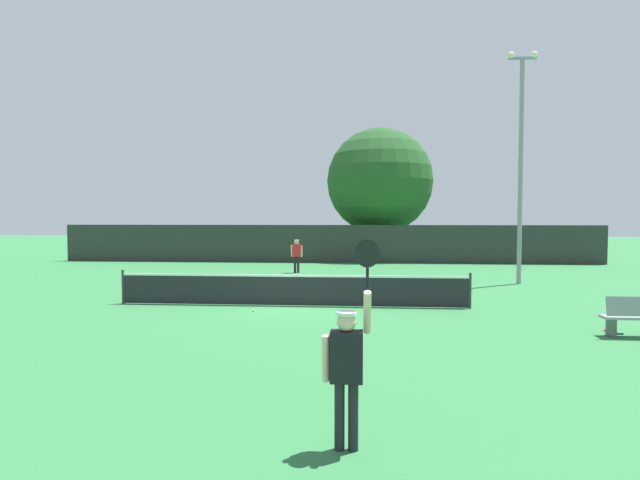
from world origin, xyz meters
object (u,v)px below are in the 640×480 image
player_serving (347,358)px  light_pole (521,155)px  player_receiving (297,253)px  large_tree (380,181)px  spare_racket (611,331)px  tennis_ball (253,311)px  parked_car_near (353,244)px  parked_car_mid (460,244)px

player_serving → light_pole: light_pole is taller
player_receiving → large_tree: 11.04m
spare_racket → large_tree: (-4.73, 21.46, 5.12)m
player_receiving → large_tree: large_tree is taller
player_serving → spare_racket: bearing=47.5°
player_receiving → tennis_ball: size_ratio=23.94×
parked_car_near → parked_car_mid: (7.97, 1.21, 0.00)m
large_tree → parked_car_near: 5.65m
player_serving → large_tree: 28.43m
tennis_ball → parked_car_mid: size_ratio=0.02×
spare_racket → player_receiving: bearing=126.7°
tennis_ball → large_tree: size_ratio=0.01×
light_pole → large_tree: size_ratio=1.09×
spare_racket → light_pole: bearing=86.6°
tennis_ball → parked_car_mid: bearing=66.4°
player_serving → light_pole: bearing=66.8°
player_receiving → parked_car_mid: bearing=-127.9°
player_serving → light_pole: size_ratio=0.26×
player_receiving → light_pole: light_pole is taller
player_receiving → large_tree: bearing=-115.4°
light_pole → spare_racket: bearing=-93.4°
player_receiving → parked_car_mid: parked_car_mid is taller
large_tree → parked_car_near: size_ratio=2.01×
tennis_ball → spare_racket: tennis_ball is taller
tennis_ball → light_pole: size_ratio=0.01×
player_serving → tennis_ball: 9.04m
spare_racket → large_tree: bearing=102.4°
player_receiving → parked_car_mid: size_ratio=0.37×
light_pole → parked_car_mid: 17.52m
spare_racket → parked_car_near: bearing=105.0°
tennis_ball → spare_racket: bearing=-11.4°
spare_racket → parked_car_mid: 25.80m
spare_racket → large_tree: size_ratio=0.06×
large_tree → parked_car_near: bearing=120.8°
player_receiving → parked_car_near: parked_car_near is taller
large_tree → player_receiving: bearing=-115.4°
parked_car_mid → tennis_ball: bearing=-119.4°
large_tree → parked_car_mid: large_tree is taller
tennis_ball → player_receiving: bearing=90.4°
player_receiving → light_pole: bearing=160.7°
player_serving → parked_car_near: size_ratio=0.58×
light_pole → player_receiving: bearing=160.7°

